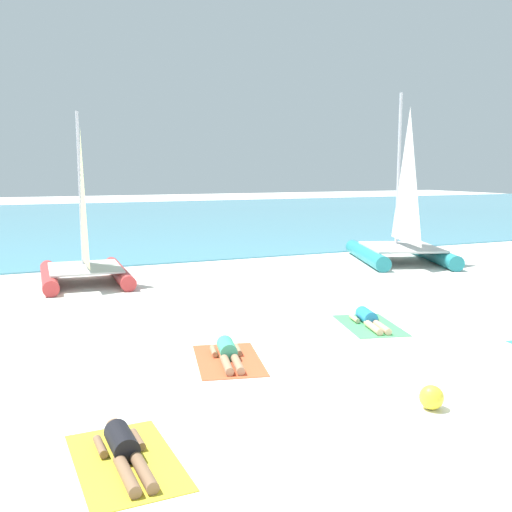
{
  "coord_description": "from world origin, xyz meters",
  "views": [
    {
      "loc": [
        -5.83,
        -7.34,
        3.29
      ],
      "look_at": [
        0.0,
        5.7,
        1.2
      ],
      "focal_mm": 41.37,
      "sensor_mm": 36.0,
      "label": 1
    }
  ],
  "objects_px": {
    "towel_center_left": "(228,360)",
    "sunbather_leftmost": "(124,448)",
    "towel_leftmost": "(126,461)",
    "sunbather_center_left": "(228,352)",
    "sailboat_teal": "(401,237)",
    "beach_ball": "(431,397)",
    "towel_center_right": "(370,325)",
    "sunbather_center_right": "(369,319)",
    "sailboat_red": "(84,258)"
  },
  "relations": [
    {
      "from": "beach_ball",
      "to": "sailboat_red",
      "type": "bearing_deg",
      "value": 104.83
    },
    {
      "from": "sunbather_leftmost",
      "to": "towel_center_left",
      "type": "bearing_deg",
      "value": 48.76
    },
    {
      "from": "towel_leftmost",
      "to": "towel_center_right",
      "type": "xyz_separation_m",
      "value": [
        5.99,
        3.82,
        0.0
      ]
    },
    {
      "from": "towel_center_left",
      "to": "beach_ball",
      "type": "xyz_separation_m",
      "value": [
        1.8,
        -3.11,
        0.16
      ]
    },
    {
      "from": "towel_center_left",
      "to": "towel_center_right",
      "type": "distance_m",
      "value": 3.72
    },
    {
      "from": "towel_center_left",
      "to": "beach_ball",
      "type": "distance_m",
      "value": 3.6
    },
    {
      "from": "sailboat_teal",
      "to": "towel_center_right",
      "type": "distance_m",
      "value": 9.21
    },
    {
      "from": "sailboat_red",
      "to": "sunbather_center_left",
      "type": "height_order",
      "value": "sailboat_red"
    },
    {
      "from": "towel_center_right",
      "to": "towel_leftmost",
      "type": "bearing_deg",
      "value": -147.5
    },
    {
      "from": "towel_leftmost",
      "to": "towel_center_left",
      "type": "distance_m",
      "value": 3.74
    },
    {
      "from": "towel_center_left",
      "to": "sunbather_center_right",
      "type": "height_order",
      "value": "sunbather_center_right"
    },
    {
      "from": "towel_center_right",
      "to": "beach_ball",
      "type": "distance_m",
      "value": 4.43
    },
    {
      "from": "sailboat_teal",
      "to": "sailboat_red",
      "type": "xyz_separation_m",
      "value": [
        -10.94,
        0.58,
        -0.15
      ]
    },
    {
      "from": "sunbather_center_left",
      "to": "sailboat_teal",
      "type": "bearing_deg",
      "value": 52.27
    },
    {
      "from": "towel_center_left",
      "to": "sunbather_leftmost",
      "type": "bearing_deg",
      "value": -130.3
    },
    {
      "from": "towel_leftmost",
      "to": "beach_ball",
      "type": "xyz_separation_m",
      "value": [
        4.19,
        -0.23,
        0.16
      ]
    },
    {
      "from": "sailboat_teal",
      "to": "beach_ball",
      "type": "relative_size",
      "value": 17.67
    },
    {
      "from": "sunbather_leftmost",
      "to": "beach_ball",
      "type": "relative_size",
      "value": 4.59
    },
    {
      "from": "sailboat_teal",
      "to": "towel_leftmost",
      "type": "xyz_separation_m",
      "value": [
        -12.09,
        -10.66,
        -0.89
      ]
    },
    {
      "from": "sailboat_red",
      "to": "towel_center_right",
      "type": "relative_size",
      "value": 2.62
    },
    {
      "from": "towel_center_left",
      "to": "sunbather_center_left",
      "type": "bearing_deg",
      "value": 76.27
    },
    {
      "from": "sunbather_leftmost",
      "to": "towel_center_right",
      "type": "distance_m",
      "value": 7.07
    },
    {
      "from": "sunbather_leftmost",
      "to": "towel_center_right",
      "type": "relative_size",
      "value": 0.82
    },
    {
      "from": "sailboat_red",
      "to": "towel_center_right",
      "type": "height_order",
      "value": "sailboat_red"
    },
    {
      "from": "towel_center_right",
      "to": "beach_ball",
      "type": "bearing_deg",
      "value": -114.01
    },
    {
      "from": "towel_leftmost",
      "to": "sunbather_center_left",
      "type": "bearing_deg",
      "value": 50.81
    },
    {
      "from": "towel_center_left",
      "to": "sunbather_center_left",
      "type": "xyz_separation_m",
      "value": [
        0.02,
        0.06,
        0.13
      ]
    },
    {
      "from": "towel_center_right",
      "to": "beach_ball",
      "type": "relative_size",
      "value": 5.58
    },
    {
      "from": "towel_leftmost",
      "to": "sunbather_center_right",
      "type": "relative_size",
      "value": 1.22
    },
    {
      "from": "sunbather_center_left",
      "to": "sunbather_leftmost",
      "type": "bearing_deg",
      "value": -116.11
    },
    {
      "from": "towel_center_right",
      "to": "sunbather_center_right",
      "type": "distance_m",
      "value": 0.14
    },
    {
      "from": "towel_leftmost",
      "to": "sailboat_teal",
      "type": "bearing_deg",
      "value": 41.41
    },
    {
      "from": "sailboat_teal",
      "to": "towel_center_right",
      "type": "bearing_deg",
      "value": -111.0
    },
    {
      "from": "sailboat_teal",
      "to": "towel_leftmost",
      "type": "bearing_deg",
      "value": -117.89
    },
    {
      "from": "sunbather_center_right",
      "to": "towel_center_right",
      "type": "bearing_deg",
      "value": -90.0
    },
    {
      "from": "sunbather_center_right",
      "to": "sunbather_center_left",
      "type": "bearing_deg",
      "value": -150.68
    },
    {
      "from": "sunbather_leftmost",
      "to": "towel_center_left",
      "type": "height_order",
      "value": "sunbather_leftmost"
    },
    {
      "from": "sailboat_red",
      "to": "towel_leftmost",
      "type": "relative_size",
      "value": 2.62
    },
    {
      "from": "sunbather_leftmost",
      "to": "towel_center_right",
      "type": "height_order",
      "value": "sunbather_leftmost"
    },
    {
      "from": "towel_center_left",
      "to": "sailboat_red",
      "type": "bearing_deg",
      "value": 98.42
    },
    {
      "from": "sunbather_center_right",
      "to": "beach_ball",
      "type": "relative_size",
      "value": 4.56
    },
    {
      "from": "sailboat_teal",
      "to": "beach_ball",
      "type": "height_order",
      "value": "sailboat_teal"
    },
    {
      "from": "sunbather_center_right",
      "to": "beach_ball",
      "type": "bearing_deg",
      "value": -99.09
    },
    {
      "from": "sunbather_leftmost",
      "to": "sailboat_teal",
      "type": "bearing_deg",
      "value": 40.3
    },
    {
      "from": "sailboat_red",
      "to": "sunbather_leftmost",
      "type": "xyz_separation_m",
      "value": [
        -1.15,
        -11.17,
        -0.61
      ]
    },
    {
      "from": "sunbather_leftmost",
      "to": "towel_center_right",
      "type": "bearing_deg",
      "value": 31.11
    },
    {
      "from": "beach_ball",
      "to": "towel_center_left",
      "type": "bearing_deg",
      "value": 120.05
    },
    {
      "from": "towel_center_right",
      "to": "sunbather_center_right",
      "type": "xyz_separation_m",
      "value": [
        0.02,
        0.06,
        0.13
      ]
    },
    {
      "from": "towel_leftmost",
      "to": "sunbather_leftmost",
      "type": "relative_size",
      "value": 1.22
    },
    {
      "from": "sunbather_leftmost",
      "to": "beach_ball",
      "type": "xyz_separation_m",
      "value": [
        4.19,
        -0.3,
        0.04
      ]
    }
  ]
}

